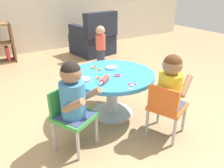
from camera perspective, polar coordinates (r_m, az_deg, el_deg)
name	(u,v)px	position (r m, az deg, el deg)	size (l,w,h in m)	color
ground_plane	(112,113)	(2.48, 0.00, -7.63)	(10.00, 10.00, 0.00)	tan
craft_table	(112,84)	(2.31, 0.00, 0.10)	(0.88, 0.88, 0.48)	silver
child_chair_left	(71,115)	(1.92, -10.51, -7.94)	(0.40, 0.40, 0.54)	#B7B7BC
seated_child_left	(73,92)	(1.78, -10.08, -2.16)	(0.40, 0.43, 0.51)	#3F4772
child_chair_right	(166,107)	(2.06, 13.83, -5.83)	(0.40, 0.40, 0.54)	#B7B7BC
seated_child_right	(171,83)	(1.99, 14.90, 0.30)	(0.42, 0.38, 0.51)	#3F4772
armchair_dark	(94,39)	(4.53, -4.70, 11.53)	(0.81, 0.82, 0.85)	#232838
toddler_standing	(101,44)	(3.93, -2.97, 10.35)	(0.17, 0.17, 0.67)	#33384C
rolling_pin	(105,79)	(2.05, -1.95, 1.19)	(0.19, 0.16, 0.05)	#D83F3F
craft_scissors	(132,85)	(2.00, 5.16, -0.31)	(0.14, 0.13, 0.01)	silver
playdough_blob_0	(112,68)	(2.39, -0.13, 4.25)	(0.13, 0.13, 0.02)	#8CCCF2
playdough_blob_1	(85,79)	(2.11, -7.12, 1.20)	(0.11, 0.11, 0.02)	pink
cookie_cutter_0	(94,67)	(2.42, -4.73, 4.33)	(0.06, 0.06, 0.01)	orange
cookie_cutter_1	(117,75)	(2.20, 1.40, 2.24)	(0.06, 0.06, 0.01)	red
cookie_cutter_2	(100,70)	(2.35, -3.21, 3.75)	(0.05, 0.05, 0.01)	orange
cookie_cutter_3	(98,78)	(2.14, -3.60, 1.60)	(0.05, 0.05, 0.01)	orange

